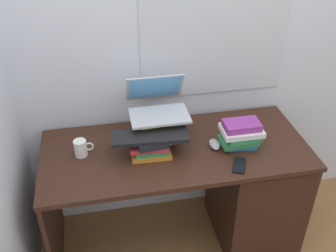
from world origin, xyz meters
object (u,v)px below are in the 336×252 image
Objects in this scene: book_stack_tall at (158,129)px; keyboard at (150,137)px; computer_mouse at (215,144)px; desk at (237,187)px; cell_phone at (239,165)px; laptop at (157,104)px; book_stack_keyboard_riser at (151,146)px; book_stack_side at (241,134)px; mug at (81,148)px.

keyboard is (-0.07, -0.12, 0.04)m from book_stack_tall.
computer_mouse is at bearing 4.71° from keyboard.
desk is 0.66m from book_stack_tall.
computer_mouse is at bearing 137.72° from cell_phone.
book_stack_tall reaches higher than desk.
book_stack_tall is 0.71× the size of laptop.
book_stack_tall is at bearing 60.60° from book_stack_keyboard_riser.
cell_phone is at bearing -44.52° from laptop.
book_stack_tall is 1.74× the size of cell_phone.
cell_phone is (-0.09, -0.20, 0.36)m from desk.
book_stack_side is (0.46, -0.14, -0.00)m from book_stack_tall.
laptop is 0.58m from cell_phone.
book_stack_tall is at bearing 166.01° from cell_phone.
book_stack_tall reaches higher than computer_mouse.
desk is at bearing -13.28° from book_stack_tall.
keyboard reaches higher than cell_phone.
desk is 0.76m from laptop.
laptop is at bearing 72.22° from keyboard.
book_stack_tall is at bearing 158.94° from computer_mouse.
desk is 11.33× the size of cell_phone.
laptop is at bearing 155.79° from book_stack_side.
cell_phone is at bearing -23.59° from book_stack_keyboard_riser.
book_stack_tall is 0.48m from book_stack_side.
book_stack_side is at bearing -7.14° from computer_mouse.
book_stack_side is 0.51m from laptop.
desk is 6.52× the size of book_stack_tall.
keyboard is at bearing 178.24° from book_stack_side.
keyboard reaches higher than computer_mouse.
book_stack_side reaches higher than book_stack_keyboard_riser.
cell_phone is (0.46, -0.20, -0.05)m from book_stack_keyboard_riser.
keyboard is 3.81× the size of mug.
desk is at bearing 5.07° from keyboard.
cell_phone is at bearing -18.31° from keyboard.
laptop is at bearing 13.89° from mug.
book_stack_keyboard_riser is at bearing 66.16° from keyboard.
desk is 0.41m from computer_mouse.
laptop is (-0.48, 0.18, 0.57)m from desk.
cell_phone is (0.39, -0.31, -0.08)m from book_stack_tall.
keyboard reaches higher than mug.
book_stack_keyboard_riser is 0.56× the size of keyboard.
keyboard is 3.09× the size of cell_phone.
desk is at bearing 39.63° from book_stack_side.
book_stack_keyboard_riser is 0.52m from book_stack_side.
desk is 1.02m from mug.
laptop reaches higher than book_stack_keyboard_riser.
book_stack_tall is 0.14m from keyboard.
keyboard is 4.04× the size of computer_mouse.
computer_mouse is (-0.15, 0.02, -0.07)m from book_stack_side.
book_stack_tall is 0.99× the size of book_stack_side.
mug is (-0.38, 0.07, -0.08)m from keyboard.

